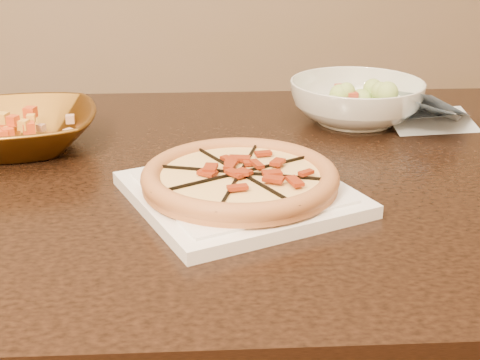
{
  "coord_description": "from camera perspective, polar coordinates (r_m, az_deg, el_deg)",
  "views": [
    {
      "loc": [
        -0.01,
        -0.91,
        1.13
      ],
      "look_at": [
        0.15,
        -0.08,
        0.78
      ],
      "focal_mm": 50.0,
      "sensor_mm": 36.0,
      "label": 1
    }
  ],
  "objects": [
    {
      "name": "salad_bowl",
      "position": [
        1.28,
        9.88,
        6.6
      ],
      "size": [
        0.3,
        0.3,
        0.08
      ],
      "primitive_type": "imported",
      "rotation": [
        0.0,
        0.0,
        -0.22
      ],
      "color": "white",
      "rests_on": "dining_table"
    },
    {
      "name": "cling_film",
      "position": [
        1.29,
        16.36,
        5.51
      ],
      "size": [
        0.21,
        0.18,
        0.05
      ],
      "primitive_type": null,
      "rotation": [
        0.0,
        0.0,
        -0.24
      ],
      "color": "silver",
      "rests_on": "dining_table"
    },
    {
      "name": "dining_table",
      "position": [
        1.08,
        -7.32,
        -3.94
      ],
      "size": [
        1.54,
        1.1,
        0.75
      ],
      "color": "black",
      "rests_on": "floor"
    },
    {
      "name": "salad",
      "position": [
        1.26,
        10.05,
        9.07
      ],
      "size": [
        0.13,
        0.11,
        0.04
      ],
      "color": "#C5DE71",
      "rests_on": "salad_bowl"
    },
    {
      "name": "mixed_dish",
      "position": [
        1.16,
        -18.71,
        6.16
      ],
      "size": [
        0.13,
        0.12,
        0.03
      ],
      "color": "tan",
      "rests_on": "bronze_bowl"
    },
    {
      "name": "bronze_bowl",
      "position": [
        1.17,
        -18.43,
        4.01
      ],
      "size": [
        0.26,
        0.26,
        0.06
      ],
      "primitive_type": "imported",
      "rotation": [
        0.0,
        0.0,
        -0.0
      ],
      "color": "brown",
      "rests_on": "dining_table"
    },
    {
      "name": "plate",
      "position": [
        0.92,
        -0.0,
        -1.12
      ],
      "size": [
        0.34,
        0.34,
        0.02
      ],
      "color": "white",
      "rests_on": "dining_table"
    },
    {
      "name": "pizza",
      "position": [
        0.91,
        -0.0,
        0.23
      ],
      "size": [
        0.27,
        0.27,
        0.03
      ],
      "color": "#C1724C",
      "rests_on": "plate"
    }
  ]
}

